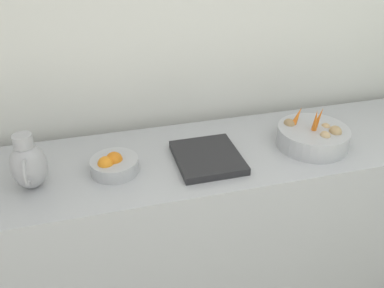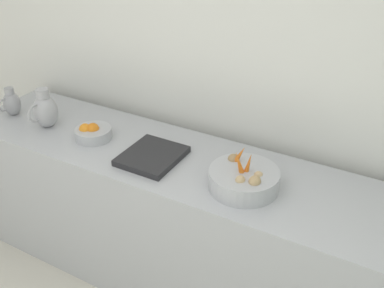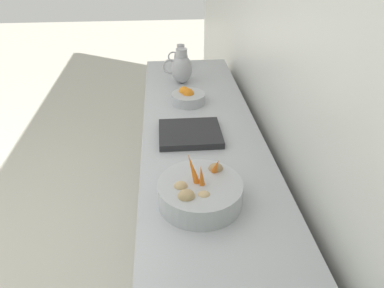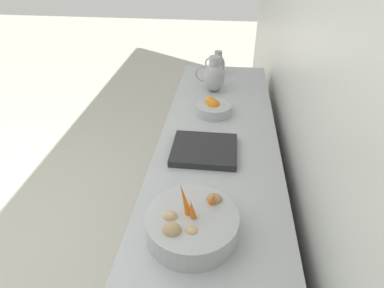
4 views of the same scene
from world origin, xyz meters
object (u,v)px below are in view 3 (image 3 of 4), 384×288
(orange_bowl, at_px, (188,97))
(metal_pitcher_tall, at_px, (181,68))
(vegetable_colander, at_px, (200,192))
(metal_pitcher_short, at_px, (181,58))

(orange_bowl, bearing_deg, metal_pitcher_tall, -86.63)
(vegetable_colander, distance_m, orange_bowl, 0.99)
(orange_bowl, bearing_deg, metal_pitcher_short, -89.33)
(vegetable_colander, bearing_deg, metal_pitcher_tall, -90.12)
(orange_bowl, xyz_separation_m, metal_pitcher_short, (0.01, -0.67, 0.05))
(vegetable_colander, height_order, orange_bowl, vegetable_colander)
(vegetable_colander, relative_size, orange_bowl, 1.63)
(metal_pitcher_tall, bearing_deg, vegetable_colander, 89.88)
(vegetable_colander, bearing_deg, orange_bowl, -91.35)
(metal_pitcher_tall, height_order, metal_pitcher_short, metal_pitcher_tall)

